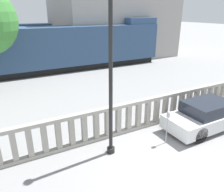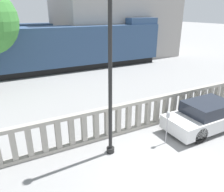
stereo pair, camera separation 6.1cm
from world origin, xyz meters
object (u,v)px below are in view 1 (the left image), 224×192
at_px(lamppost, 111,72).
at_px(train_near, 37,50).
at_px(parking_meter, 168,119).
at_px(parked_car, 208,115).
at_px(train_far, 62,37).

relative_size(lamppost, train_near, 0.27).
bearing_deg(parking_meter, parked_car, 2.33).
bearing_deg(parking_meter, train_far, 84.02).
bearing_deg(train_far, parking_meter, -95.98).
bearing_deg(train_near, lamppost, -89.53).
distance_m(parked_car, train_far, 22.41).
bearing_deg(train_far, parked_car, -89.58).
xyz_separation_m(parking_meter, train_near, (-2.36, 13.52, 0.89)).
distance_m(parked_car, train_near, 14.34).
distance_m(parking_meter, train_near, 13.75).
distance_m(parking_meter, train_far, 22.62).
bearing_deg(parking_meter, lamppost, 167.60).
bearing_deg(lamppost, train_near, 90.47).
relative_size(parking_meter, train_near, 0.06).
bearing_deg(lamppost, parking_meter, -12.40).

